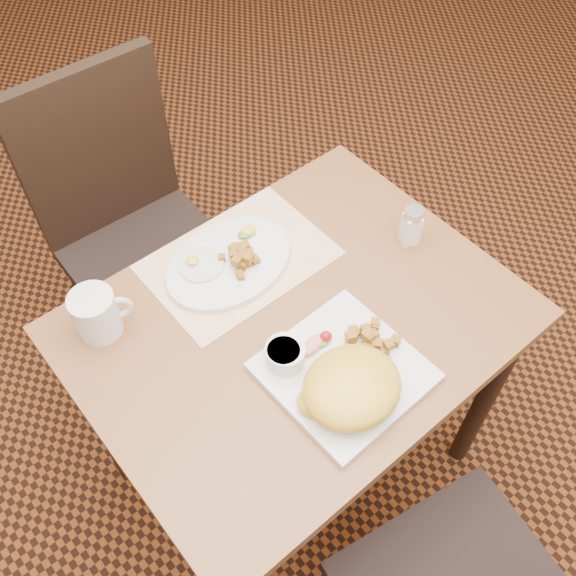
# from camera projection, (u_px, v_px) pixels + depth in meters

# --- Properties ---
(ground) EXTENTS (8.00, 8.00, 0.00)m
(ground) POSITION_uv_depth(u_px,v_px,m) (294.00, 461.00, 1.94)
(ground) COLOR black
(ground) RESTS_ON ground
(table) EXTENTS (0.90, 0.70, 0.75)m
(table) POSITION_uv_depth(u_px,v_px,m) (296.00, 347.00, 1.43)
(table) COLOR brown
(table) RESTS_ON ground
(chair_far) EXTENTS (0.43, 0.44, 0.97)m
(chair_far) POSITION_uv_depth(u_px,v_px,m) (130.00, 223.00, 1.80)
(chair_far) COLOR black
(chair_far) RESTS_ON ground
(placemat) EXTENTS (0.40, 0.28, 0.00)m
(placemat) POSITION_uv_depth(u_px,v_px,m) (239.00, 260.00, 1.44)
(placemat) COLOR white
(placemat) RESTS_ON table
(plate_square) EXTENTS (0.29, 0.29, 0.02)m
(plate_square) POSITION_uv_depth(u_px,v_px,m) (344.00, 371.00, 1.26)
(plate_square) COLOR silver
(plate_square) RESTS_ON table
(plate_oval) EXTENTS (0.32, 0.25, 0.02)m
(plate_oval) POSITION_uv_depth(u_px,v_px,m) (229.00, 263.00, 1.42)
(plate_oval) COLOR silver
(plate_oval) RESTS_ON placemat
(hollandaise_mound) EXTENTS (0.20, 0.17, 0.07)m
(hollandaise_mound) POSITION_uv_depth(u_px,v_px,m) (351.00, 388.00, 1.19)
(hollandaise_mound) COLOR gold
(hollandaise_mound) RESTS_ON plate_square
(ramekin) EXTENTS (0.08, 0.08, 0.04)m
(ramekin) POSITION_uv_depth(u_px,v_px,m) (285.00, 354.00, 1.25)
(ramekin) COLOR silver
(ramekin) RESTS_ON plate_square
(garnish_sq) EXTENTS (0.08, 0.04, 0.03)m
(garnish_sq) POSITION_uv_depth(u_px,v_px,m) (317.00, 342.00, 1.28)
(garnish_sq) COLOR #387223
(garnish_sq) RESTS_ON plate_square
(fried_egg) EXTENTS (0.10, 0.10, 0.02)m
(fried_egg) POSITION_uv_depth(u_px,v_px,m) (200.00, 264.00, 1.40)
(fried_egg) COLOR white
(fried_egg) RESTS_ON plate_oval
(garnish_ov) EXTENTS (0.05, 0.04, 0.02)m
(garnish_ov) POSITION_uv_depth(u_px,v_px,m) (247.00, 232.00, 1.46)
(garnish_ov) COLOR #387223
(garnish_ov) RESTS_ON plate_oval
(salt_shaker) EXTENTS (0.06, 0.06, 0.10)m
(salt_shaker) POSITION_uv_depth(u_px,v_px,m) (411.00, 225.00, 1.44)
(salt_shaker) COLOR white
(salt_shaker) RESTS_ON table
(coffee_mug) EXTENTS (0.12, 0.09, 0.10)m
(coffee_mug) POSITION_uv_depth(u_px,v_px,m) (97.00, 314.00, 1.29)
(coffee_mug) COLOR silver
(coffee_mug) RESTS_ON table
(home_fries_sq) EXTENTS (0.09, 0.10, 0.03)m
(home_fries_sq) POSITION_uv_depth(u_px,v_px,m) (370.00, 339.00, 1.28)
(home_fries_sq) COLOR #A66D1A
(home_fries_sq) RESTS_ON plate_square
(home_fries_ov) EXTENTS (0.08, 0.09, 0.04)m
(home_fries_ov) POSITION_uv_depth(u_px,v_px,m) (241.00, 257.00, 1.41)
(home_fries_ov) COLOR #A66D1A
(home_fries_ov) RESTS_ON plate_oval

